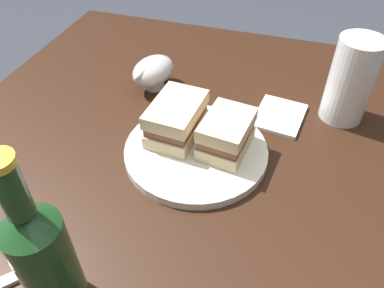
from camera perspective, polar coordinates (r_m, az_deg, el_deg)
The scene contains 13 objects.
dining_table at distance 0.99m, azimuth -0.44°, elevation -18.34°, with size 1.03×0.95×0.77m, color black.
plate at distance 0.68m, azimuth 0.61°, elevation -1.03°, with size 0.25×0.25×0.02m, color silver.
sandwich_half_left at distance 0.65m, azimuth 5.17°, elevation 1.48°, with size 0.11×0.09×0.07m.
sandwich_half_right at distance 0.68m, azimuth -2.35°, elevation 3.75°, with size 0.13×0.09×0.07m.
potato_wedge_front at distance 0.72m, azimuth 4.58°, elevation 3.31°, with size 0.04×0.02×0.02m, color gold.
potato_wedge_middle at distance 0.72m, azimuth -1.47°, elevation 3.49°, with size 0.05×0.02×0.01m, color #B77F33.
potato_wedge_back at distance 0.73m, azimuth 0.03°, elevation 4.53°, with size 0.05×0.02×0.02m, color gold.
potato_wedge_left_edge at distance 0.69m, azimuth 2.41°, elevation 1.89°, with size 0.05×0.02×0.02m, color #AD702D.
potato_wedge_right_edge at distance 0.71m, azimuth 5.50°, elevation 2.91°, with size 0.05×0.02×0.02m, color #B77F33.
pint_glass at distance 0.78m, azimuth 22.52°, elevation 8.28°, with size 0.08×0.08×0.17m.
gravy_boat at distance 0.83m, azimuth -5.87°, elevation 10.82°, with size 0.13×0.10×0.07m.
cider_bottle at distance 0.47m, azimuth -21.24°, elevation -15.53°, with size 0.07×0.07×0.25m.
napkin at distance 0.78m, azimuth 12.92°, elevation 4.12°, with size 0.11×0.09×0.01m, color white.
Camera 1 is at (-0.46, -0.15, 1.25)m, focal length 35.67 mm.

